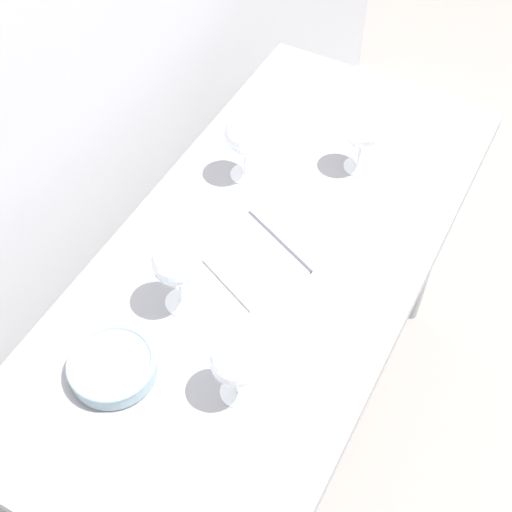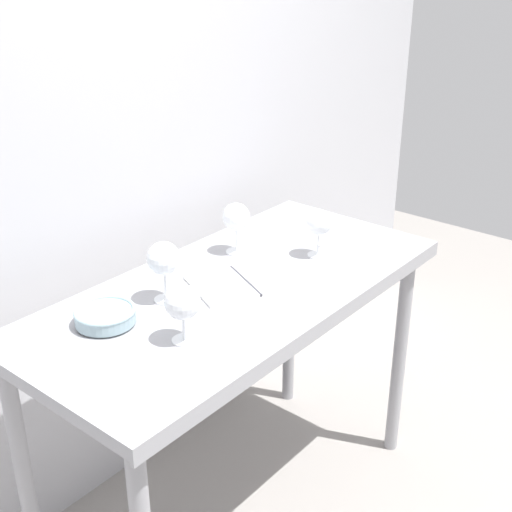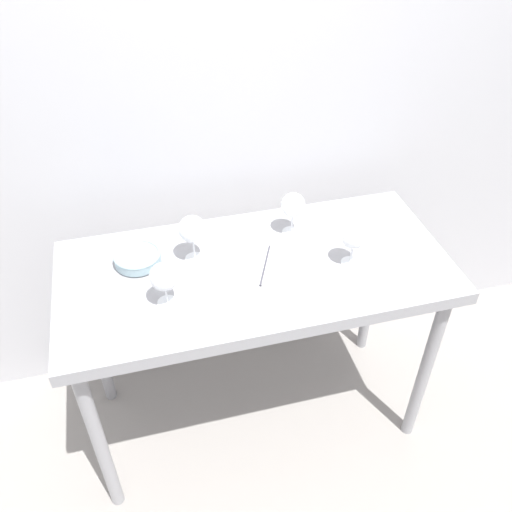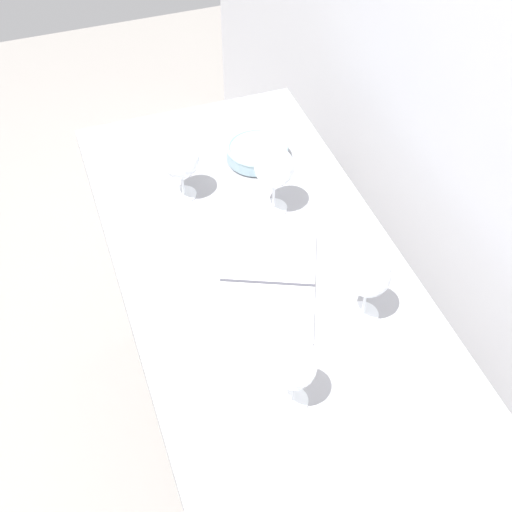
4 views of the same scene
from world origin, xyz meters
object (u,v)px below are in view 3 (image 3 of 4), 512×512
open_notebook (265,265)px  wine_glass_near_right (354,238)px  wine_glass_near_left (164,278)px  tasting_bowl (137,258)px  wine_glass_far_right (293,206)px  wine_glass_far_left (192,230)px  tasting_sheet_upper (360,232)px

open_notebook → wine_glass_near_right: bearing=12.8°
wine_glass_near_left → tasting_bowl: bearing=108.3°
wine_glass_near_left → wine_glass_far_right: size_ratio=0.93×
open_notebook → tasting_bowl: 0.46m
wine_glass_far_left → wine_glass_near_left: (-0.13, -0.20, -0.02)m
wine_glass_near_right → tasting_sheet_upper: size_ratio=0.68×
wine_glass_far_left → tasting_sheet_upper: size_ratio=0.76×
wine_glass_near_left → tasting_bowl: (-0.08, 0.23, -0.09)m
wine_glass_near_left → tasting_sheet_upper: 0.80m
wine_glass_near_left → tasting_sheet_upper: size_ratio=0.67×
wine_glass_far_right → tasting_bowl: bearing=-176.5°
wine_glass_far_left → open_notebook: wine_glass_far_left is taller
wine_glass_far_right → wine_glass_near_left: bearing=-152.8°
wine_glass_far_left → tasting_bowl: wine_glass_far_left is taller
wine_glass_near_right → tasting_sheet_upper: wine_glass_near_right is taller
wine_glass_near_right → wine_glass_near_left: bearing=-176.8°
wine_glass_near_right → wine_glass_near_left: size_ratio=1.01×
wine_glass_near_left → tasting_bowl: 0.25m
wine_glass_near_right → tasting_bowl: 0.77m
wine_glass_far_left → tasting_bowl: size_ratio=1.08×
wine_glass_far_right → open_notebook: (-0.15, -0.17, -0.12)m
tasting_sheet_upper → tasting_bowl: bearing=160.3°
wine_glass_near_left → wine_glass_far_right: 0.58m
wine_glass_near_right → wine_glass_far_right: 0.27m
wine_glass_far_right → open_notebook: size_ratio=0.45×
wine_glass_far_left → open_notebook: bearing=-23.6°
open_notebook → tasting_sheet_upper: size_ratio=1.60×
wine_glass_far_left → open_notebook: size_ratio=0.48×
wine_glass_near_left → wine_glass_far_right: (0.51, 0.26, 0.01)m
wine_glass_far_right → wine_glass_far_left: bearing=-170.7°
open_notebook → tasting_bowl: size_ratio=2.28×
tasting_bowl → tasting_sheet_upper: bearing=-2.2°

